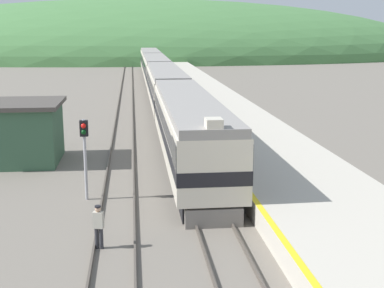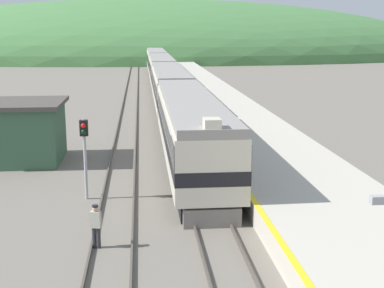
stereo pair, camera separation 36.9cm
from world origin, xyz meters
The scene contains 11 objects.
track_main centered at (0.00, 70.00, 0.08)m, with size 1.52×180.00×0.16m.
track_siding centered at (-3.83, 70.00, 0.08)m, with size 1.51×180.00×0.16m.
platform centered at (4.71, 50.00, 0.45)m, with size 6.22×140.00×0.92m.
distant_hills centered at (0.00, 140.94, 0.00)m, with size 158.84×71.48×29.24m.
station_shed centered at (-9.96, 30.88, 1.79)m, with size 5.63×4.97×3.53m.
express_train_lead_car centered at (0.00, 28.75, 2.15)m, with size 2.98×19.60×4.29m.
carriage_second centered at (0.00, 49.44, 2.14)m, with size 2.97×19.55×3.93m.
carriage_third centered at (0.00, 69.87, 2.14)m, with size 2.97×19.55×3.93m.
carriage_fourth centered at (0.00, 90.30, 2.14)m, with size 2.97×19.55×3.93m.
signal_post_siding centered at (-5.25, 23.38, 2.67)m, with size 0.36×0.42×3.71m.
track_worker centered at (-4.36, 17.76, 0.90)m, with size 0.40×0.30×1.60m.
Camera 1 is at (-3.05, -0.24, 7.71)m, focal length 50.00 mm.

